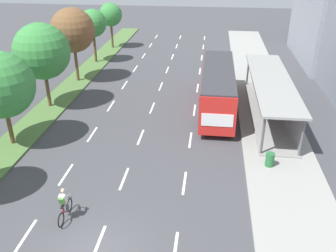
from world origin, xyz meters
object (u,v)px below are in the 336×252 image
bus_shelter (274,94)px  trash_bin (270,160)px  median_tree_third (42,52)px  median_tree_fourth (73,30)px  median_tree_fifth (93,23)px  median_tree_farthest (111,15)px  cyclist (64,205)px  bus (218,85)px  median_tree_second (1,85)px

bus_shelter → trash_bin: 7.80m
median_tree_third → median_tree_fourth: median_tree_fourth is taller
bus_shelter → median_tree_fifth: (-17.91, 12.24, 2.52)m
median_tree_farthest → cyclist: bearing=-79.4°
median_tree_third → median_tree_fourth: (0.18, 6.34, 0.30)m
bus → median_tree_second: median_tree_second is taller
cyclist → median_tree_third: (-6.36, 13.05, 3.88)m
bus_shelter → bus: 4.37m
median_tree_fourth → trash_bin: 21.93m
bus → median_tree_second: bearing=-150.8°
bus → median_tree_fourth: 14.71m
median_tree_farthest → trash_bin: size_ratio=6.52×
median_tree_third → trash_bin: 18.80m
bus_shelter → median_tree_third: (-17.97, -0.43, 2.81)m
median_tree_second → cyclist: bearing=-46.9°
median_tree_fourth → trash_bin: median_tree_fourth is taller
bus_shelter → median_tree_farthest: (-17.62, 18.58, 2.35)m
median_tree_farthest → trash_bin: (16.54, -26.20, -3.64)m
median_tree_second → median_tree_third: (-0.08, 6.34, 0.43)m
median_tree_fourth → median_tree_fifth: bearing=91.1°
median_tree_fourth → median_tree_farthest: bearing=89.3°
median_tree_third → median_tree_second: bearing=-89.3°
bus → median_tree_third: size_ratio=1.67×
median_tree_second → median_tree_fifth: (-0.03, 19.01, 0.14)m
bus_shelter → cyclist: bus_shelter is taller
cyclist → median_tree_third: median_tree_third is taller
bus → cyclist: (-7.33, -14.32, -1.28)m
bus → cyclist: 16.13m
median_tree_third → trash_bin: size_ratio=7.94×
median_tree_second → trash_bin: size_ratio=7.34×
median_tree_second → median_tree_fifth: 19.01m
median_tree_fifth → median_tree_farthest: median_tree_fifth is taller
cyclist → median_tree_fourth: median_tree_fourth is taller
median_tree_second → trash_bin: median_tree_second is taller
median_tree_second → median_tree_third: size_ratio=0.93×
bus → median_tree_second: 15.73m
bus → cyclist: bearing=-117.1°
bus_shelter → median_tree_farthest: median_tree_farthest is taller
bus_shelter → cyclist: (-11.61, -13.48, -1.07)m
median_tree_fourth → median_tree_farthest: size_ratio=1.25×
median_tree_third → bus: bearing=5.3°
trash_bin → bus_shelter: bearing=81.9°
median_tree_second → median_tree_fifth: bearing=90.1°
median_tree_third → median_tree_farthest: 19.02m
bus_shelter → cyclist: bearing=-130.7°
bus_shelter → median_tree_second: (-17.88, -6.77, 2.37)m
bus_shelter → bus: bus is taller
trash_bin → median_tree_farthest: bearing=122.3°
median_tree_third → median_tree_fifth: median_tree_third is taller
bus_shelter → median_tree_fourth: (-17.78, 5.90, 3.10)m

